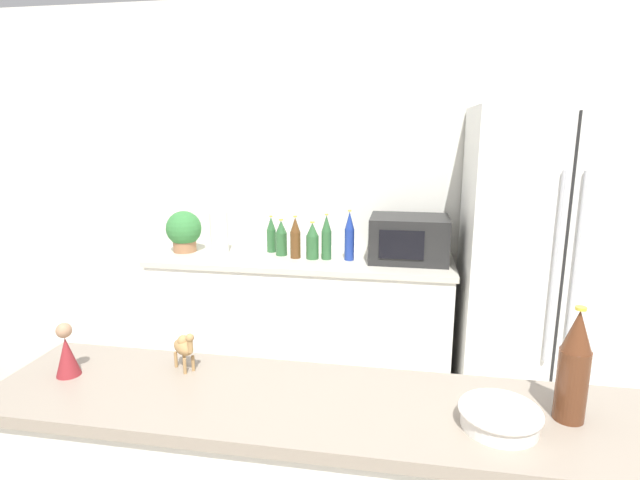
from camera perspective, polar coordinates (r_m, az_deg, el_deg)
name	(u,v)px	position (r m, az deg, el deg)	size (l,w,h in m)	color
wall_back	(386,194)	(3.43, 7.59, 5.21)	(8.00, 0.06, 2.55)	silver
back_counter	(302,321)	(3.39, -2.03, -9.23)	(1.93, 0.63, 0.90)	white
refrigerator	(544,267)	(3.20, 24.19, -2.87)	(0.91, 0.74, 1.84)	white
potted_plant	(184,230)	(3.46, -15.29, 1.06)	(0.23, 0.23, 0.28)	#9E6B47
paper_towel_roll	(219,233)	(3.37, -11.44, 0.84)	(0.12, 0.12, 0.28)	white
microwave	(409,239)	(3.16, 10.12, 0.16)	(0.48, 0.37, 0.28)	black
back_bottle_0	(312,241)	(3.16, -0.87, -0.14)	(0.08, 0.08, 0.24)	#2D6033
back_bottle_1	(281,238)	(3.26, -4.44, 0.21)	(0.07, 0.07, 0.24)	#2D6033
back_bottle_2	(271,235)	(3.35, -5.59, 0.60)	(0.06, 0.06, 0.25)	#2D6033
back_bottle_3	(326,238)	(3.15, 0.74, 0.27)	(0.06, 0.06, 0.29)	#2D6033
back_bottle_4	(295,238)	(3.18, -2.83, 0.23)	(0.07, 0.07, 0.27)	brown
back_bottle_5	(349,236)	(3.13, 3.38, 0.42)	(0.06, 0.06, 0.32)	navy
wine_bottle	(574,367)	(1.44, 27.02, -12.78)	(0.08, 0.08, 0.30)	#562D19
fruit_bowl	(500,416)	(1.39, 19.85, -18.44)	(0.20, 0.20, 0.05)	white
camel_figurine	(184,347)	(1.62, -15.27, -11.66)	(0.10, 0.09, 0.13)	#A87F4C
wise_man_figurine_blue	(67,353)	(1.71, -26.98, -11.43)	(0.07, 0.07, 0.17)	maroon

